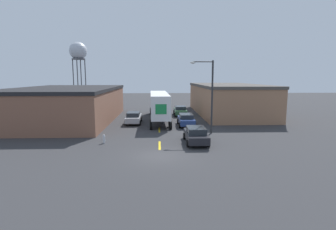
# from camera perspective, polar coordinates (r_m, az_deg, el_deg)

# --- Properties ---
(ground_plane) EXTENTS (160.00, 160.00, 0.00)m
(ground_plane) POSITION_cam_1_polar(r_m,az_deg,el_deg) (20.92, -1.80, -8.88)
(ground_plane) COLOR #333335
(road_centerline) EXTENTS (0.20, 17.13, 0.01)m
(road_centerline) POSITION_cam_1_polar(r_m,az_deg,el_deg) (30.88, -1.90, -3.23)
(road_centerline) COLOR gold
(road_centerline) RESTS_ON ground_plane
(warehouse_left) EXTENTS (13.18, 21.67, 4.70)m
(warehouse_left) POSITION_cam_1_polar(r_m,az_deg,el_deg) (39.57, -21.20, 2.20)
(warehouse_left) COLOR brown
(warehouse_left) RESTS_ON ground_plane
(warehouse_right) EXTENTS (10.04, 21.44, 4.96)m
(warehouse_right) POSITION_cam_1_polar(r_m,az_deg,el_deg) (45.04, 12.80, 3.41)
(warehouse_right) COLOR #9E7051
(warehouse_right) RESTS_ON ground_plane
(semi_truck) EXTENTS (3.04, 15.57, 3.97)m
(semi_truck) POSITION_cam_1_polar(r_m,az_deg,el_deg) (37.45, -2.00, 2.50)
(semi_truck) COLOR navy
(semi_truck) RESTS_ON ground_plane
(parked_car_right_near) EXTENTS (2.07, 4.75, 1.53)m
(parked_car_right_near) POSITION_cam_1_polar(r_m,az_deg,el_deg) (24.78, 6.10, -4.28)
(parked_car_right_near) COLOR black
(parked_car_right_near) RESTS_ON ground_plane
(parked_car_right_far) EXTENTS (2.07, 4.75, 1.53)m
(parked_car_right_far) POSITION_cam_1_polar(r_m,az_deg,el_deg) (42.15, 2.69, 0.98)
(parked_car_right_far) COLOR #2D5B38
(parked_car_right_far) RESTS_ON ground_plane
(parked_car_right_mid) EXTENTS (2.07, 4.75, 1.53)m
(parked_car_right_mid) POSITION_cam_1_polar(r_m,az_deg,el_deg) (33.38, 3.96, -0.98)
(parked_car_right_mid) COLOR navy
(parked_car_right_mid) RESTS_ON ground_plane
(parked_car_left_far) EXTENTS (2.07, 4.75, 1.53)m
(parked_car_left_far) POSITION_cam_1_polar(r_m,az_deg,el_deg) (35.26, -7.49, -0.53)
(parked_car_left_far) COLOR #B2B2B7
(parked_car_left_far) RESTS_ON ground_plane
(water_tower) EXTENTS (5.01, 5.01, 16.07)m
(water_tower) POSITION_cam_1_polar(r_m,az_deg,el_deg) (81.79, -18.97, 12.87)
(water_tower) COLOR #47474C
(water_tower) RESTS_ON ground_plane
(street_lamp) EXTENTS (2.54, 0.32, 7.92)m
(street_lamp) POSITION_cam_1_polar(r_m,az_deg,el_deg) (28.79, 9.02, 5.07)
(street_lamp) COLOR #2D2D30
(street_lamp) RESTS_ON ground_plane
(fire_hydrant) EXTENTS (0.22, 0.22, 0.84)m
(fire_hydrant) POSITION_cam_1_polar(r_m,az_deg,el_deg) (25.38, -13.74, -5.06)
(fire_hydrant) COLOR silver
(fire_hydrant) RESTS_ON ground_plane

